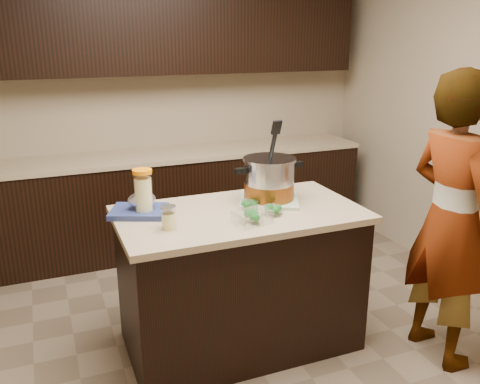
# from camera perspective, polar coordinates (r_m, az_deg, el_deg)

# --- Properties ---
(ground_plane) EXTENTS (4.00, 4.00, 0.00)m
(ground_plane) POSITION_cam_1_polar(r_m,az_deg,el_deg) (3.44, 0.00, -16.43)
(ground_plane) COLOR brown
(ground_plane) RESTS_ON ground
(room_shell) EXTENTS (4.04, 4.04, 2.72)m
(room_shell) POSITION_cam_1_polar(r_m,az_deg,el_deg) (2.87, 0.00, 13.38)
(room_shell) COLOR tan
(room_shell) RESTS_ON ground
(back_cabinets) EXTENTS (3.60, 0.63, 2.33)m
(back_cabinets) POSITION_cam_1_polar(r_m,az_deg,el_deg) (4.62, -8.11, 5.03)
(back_cabinets) COLOR black
(back_cabinets) RESTS_ON ground
(island) EXTENTS (1.46, 0.81, 0.90)m
(island) POSITION_cam_1_polar(r_m,az_deg,el_deg) (3.21, 0.00, -9.71)
(island) COLOR black
(island) RESTS_ON ground
(dish_towel) EXTENTS (0.48, 0.48, 0.02)m
(dish_towel) POSITION_cam_1_polar(r_m,az_deg,el_deg) (3.22, 3.26, -0.85)
(dish_towel) COLOR #658D5F
(dish_towel) RESTS_ON island
(stock_pot) EXTENTS (0.47, 0.34, 0.47)m
(stock_pot) POSITION_cam_1_polar(r_m,az_deg,el_deg) (3.18, 3.30, 1.21)
(stock_pot) COLOR #B7B7BC
(stock_pot) RESTS_ON dish_towel
(lemonade_pitcher) EXTENTS (0.12, 0.12, 0.27)m
(lemonade_pitcher) POSITION_cam_1_polar(r_m,az_deg,el_deg) (2.98, -10.79, -0.28)
(lemonade_pitcher) COLOR #E8E28E
(lemonade_pitcher) RESTS_ON island
(mason_jar) EXTENTS (0.10, 0.10, 0.14)m
(mason_jar) POSITION_cam_1_polar(r_m,az_deg,el_deg) (2.77, -8.01, -2.92)
(mason_jar) COLOR #E8E28E
(mason_jar) RESTS_ON island
(broccoli_tub_left) EXTENTS (0.14, 0.14, 0.05)m
(broccoli_tub_left) POSITION_cam_1_polar(r_m,az_deg,el_deg) (3.07, 1.07, -1.49)
(broccoli_tub_left) COLOR silver
(broccoli_tub_left) RESTS_ON island
(broccoli_tub_right) EXTENTS (0.14, 0.14, 0.05)m
(broccoli_tub_right) POSITION_cam_1_polar(r_m,az_deg,el_deg) (2.97, 3.71, -2.13)
(broccoli_tub_right) COLOR silver
(broccoli_tub_right) RESTS_ON island
(broccoli_tub_rect) EXTENTS (0.23, 0.19, 0.07)m
(broccoli_tub_rect) POSITION_cam_1_polar(r_m,az_deg,el_deg) (2.84, 1.40, -2.90)
(broccoli_tub_rect) COLOR silver
(broccoli_tub_rect) RESTS_ON island
(blue_tray) EXTENTS (0.39, 0.36, 0.12)m
(blue_tray) POSITION_cam_1_polar(r_m,az_deg,el_deg) (3.03, -11.14, -1.67)
(blue_tray) COLOR navy
(blue_tray) RESTS_ON island
(person) EXTENTS (0.43, 0.64, 1.75)m
(person) POSITION_cam_1_polar(r_m,az_deg,el_deg) (3.20, 22.63, -3.04)
(person) COLOR gray
(person) RESTS_ON ground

